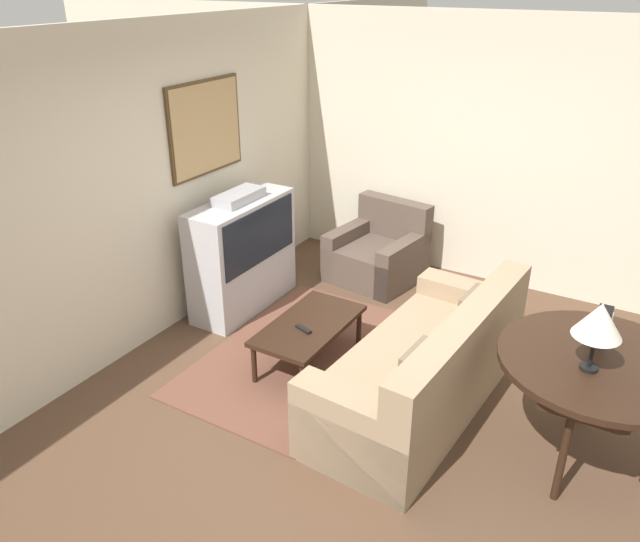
{
  "coord_description": "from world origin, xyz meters",
  "views": [
    {
      "loc": [
        -3.54,
        -1.7,
        3.02
      ],
      "look_at": [
        0.51,
        0.7,
        0.75
      ],
      "focal_mm": 35.0,
      "sensor_mm": 36.0,
      "label": 1
    }
  ],
  "objects_px": {
    "tv": "(243,253)",
    "table_lamp": "(599,321)",
    "coffee_table": "(309,327)",
    "armchair": "(378,254)",
    "couch": "(425,369)",
    "mantel_clock": "(603,324)",
    "console_table": "(599,368)"
  },
  "relations": [
    {
      "from": "coffee_table",
      "to": "armchair",
      "type": "bearing_deg",
      "value": 7.34
    },
    {
      "from": "tv",
      "to": "armchair",
      "type": "distance_m",
      "value": 1.55
    },
    {
      "from": "tv",
      "to": "table_lamp",
      "type": "distance_m",
      "value": 3.38
    },
    {
      "from": "armchair",
      "to": "coffee_table",
      "type": "distance_m",
      "value": 1.82
    },
    {
      "from": "armchair",
      "to": "console_table",
      "type": "relative_size",
      "value": 0.76
    },
    {
      "from": "table_lamp",
      "to": "mantel_clock",
      "type": "xyz_separation_m",
      "value": [
        0.4,
        -0.0,
        -0.23
      ]
    },
    {
      "from": "tv",
      "to": "couch",
      "type": "relative_size",
      "value": 0.55
    },
    {
      "from": "couch",
      "to": "armchair",
      "type": "xyz_separation_m",
      "value": [
        1.83,
        1.28,
        -0.05
      ]
    },
    {
      "from": "console_table",
      "to": "couch",
      "type": "bearing_deg",
      "value": 89.04
    },
    {
      "from": "coffee_table",
      "to": "console_table",
      "type": "bearing_deg",
      "value": -91.3
    },
    {
      "from": "console_table",
      "to": "table_lamp",
      "type": "distance_m",
      "value": 0.44
    },
    {
      "from": "armchair",
      "to": "table_lamp",
      "type": "bearing_deg",
      "value": -32.45
    },
    {
      "from": "tv",
      "to": "mantel_clock",
      "type": "xyz_separation_m",
      "value": [
        -0.35,
        -3.24,
        0.37
      ]
    },
    {
      "from": "armchair",
      "to": "mantel_clock",
      "type": "bearing_deg",
      "value": -26.3
    },
    {
      "from": "tv",
      "to": "armchair",
      "type": "height_order",
      "value": "tv"
    },
    {
      "from": "console_table",
      "to": "coffee_table",
      "type": "bearing_deg",
      "value": 88.7
    },
    {
      "from": "armchair",
      "to": "console_table",
      "type": "xyz_separation_m",
      "value": [
        -1.85,
        -2.43,
        0.48
      ]
    },
    {
      "from": "couch",
      "to": "tv",
      "type": "bearing_deg",
      "value": -101.5
    },
    {
      "from": "console_table",
      "to": "mantel_clock",
      "type": "xyz_separation_m",
      "value": [
        0.25,
        0.05,
        0.18
      ]
    },
    {
      "from": "armchair",
      "to": "mantel_clock",
      "type": "distance_m",
      "value": 2.95
    },
    {
      "from": "tv",
      "to": "coffee_table",
      "type": "height_order",
      "value": "tv"
    },
    {
      "from": "couch",
      "to": "mantel_clock",
      "type": "height_order",
      "value": "mantel_clock"
    },
    {
      "from": "couch",
      "to": "armchair",
      "type": "bearing_deg",
      "value": -141.4
    },
    {
      "from": "tv",
      "to": "mantel_clock",
      "type": "bearing_deg",
      "value": -96.21
    },
    {
      "from": "couch",
      "to": "console_table",
      "type": "xyz_separation_m",
      "value": [
        -0.02,
        -1.15,
        0.43
      ]
    },
    {
      "from": "tv",
      "to": "couch",
      "type": "height_order",
      "value": "tv"
    },
    {
      "from": "armchair",
      "to": "coffee_table",
      "type": "height_order",
      "value": "armchair"
    },
    {
      "from": "armchair",
      "to": "table_lamp",
      "type": "relative_size",
      "value": 2.09
    },
    {
      "from": "couch",
      "to": "table_lamp",
      "type": "relative_size",
      "value": 4.68
    },
    {
      "from": "armchair",
      "to": "tv",
      "type": "bearing_deg",
      "value": -116.69
    },
    {
      "from": "couch",
      "to": "table_lamp",
      "type": "xyz_separation_m",
      "value": [
        -0.17,
        -1.1,
        0.84
      ]
    },
    {
      "from": "mantel_clock",
      "to": "table_lamp",
      "type": "bearing_deg",
      "value": 179.81
    }
  ]
}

